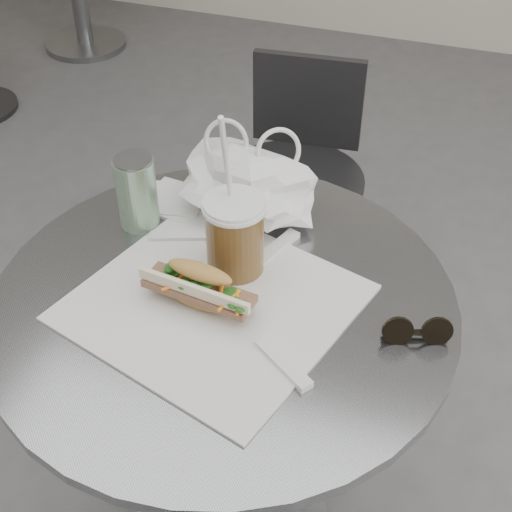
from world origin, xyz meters
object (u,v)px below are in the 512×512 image
(sunglasses, at_px, (417,332))
(iced_coffee, at_px, (235,235))
(cafe_table, at_px, (227,402))
(banh_mi, at_px, (199,287))
(chair_far, at_px, (294,210))
(drink_can, at_px, (137,192))

(sunglasses, bearing_deg, iced_coffee, 149.92)
(cafe_table, bearing_deg, sunglasses, 0.88)
(banh_mi, xyz_separation_m, iced_coffee, (0.02, 0.10, 0.03))
(banh_mi, relative_size, sunglasses, 2.19)
(chair_far, xyz_separation_m, drink_can, (-0.11, -0.66, 0.48))
(chair_far, height_order, drink_can, drink_can)
(cafe_table, bearing_deg, drink_can, 147.66)
(iced_coffee, distance_m, sunglasses, 0.33)
(cafe_table, xyz_separation_m, banh_mi, (-0.03, -0.03, 0.31))
(banh_mi, bearing_deg, sunglasses, 13.20)
(chair_far, height_order, sunglasses, sunglasses)
(cafe_table, distance_m, sunglasses, 0.43)
(cafe_table, relative_size, banh_mi, 3.26)
(cafe_table, xyz_separation_m, sunglasses, (0.31, 0.00, 0.29))
(drink_can, bearing_deg, chair_far, 80.36)
(iced_coffee, bearing_deg, banh_mi, -102.91)
(chair_far, bearing_deg, cafe_table, 92.18)
(cafe_table, distance_m, iced_coffee, 0.35)
(iced_coffee, bearing_deg, sunglasses, -11.80)
(chair_far, bearing_deg, banh_mi, 90.07)
(cafe_table, relative_size, iced_coffee, 2.52)
(cafe_table, height_order, chair_far, cafe_table)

